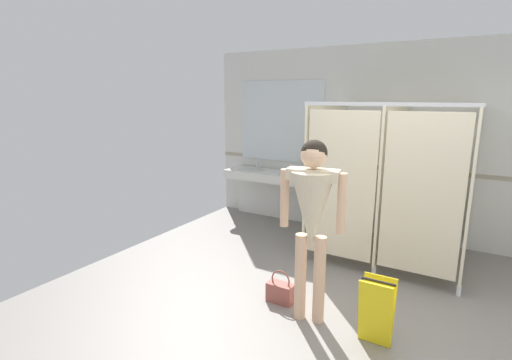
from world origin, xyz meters
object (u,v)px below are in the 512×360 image
object	(u,v)px
soap_dispenser	(310,169)
paper_cup	(285,172)
handbag	(280,292)
wet_floor_sign	(376,311)
person_standing	(312,209)

from	to	relation	value
soap_dispenser	paper_cup	distance (m)	0.42
handbag	paper_cup	distance (m)	2.54
wet_floor_sign	handbag	bearing A→B (deg)	169.34
handbag	soap_dispenser	bearing A→B (deg)	106.40
handbag	wet_floor_sign	xyz separation A→B (m)	(1.01, -0.19, 0.19)
person_standing	wet_floor_sign	distance (m)	1.02
handbag	wet_floor_sign	distance (m)	1.05
wet_floor_sign	paper_cup	bearing A→B (deg)	130.83
soap_dispenser	wet_floor_sign	bearing A→B (deg)	-56.73
handbag	soap_dispenser	distance (m)	2.68
person_standing	handbag	world-z (taller)	person_standing
handbag	person_standing	bearing A→B (deg)	-20.50
person_standing	paper_cup	bearing A→B (deg)	121.33
person_standing	soap_dispenser	bearing A→B (deg)	112.95
soap_dispenser	paper_cup	size ratio (longest dim) A/B	1.86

